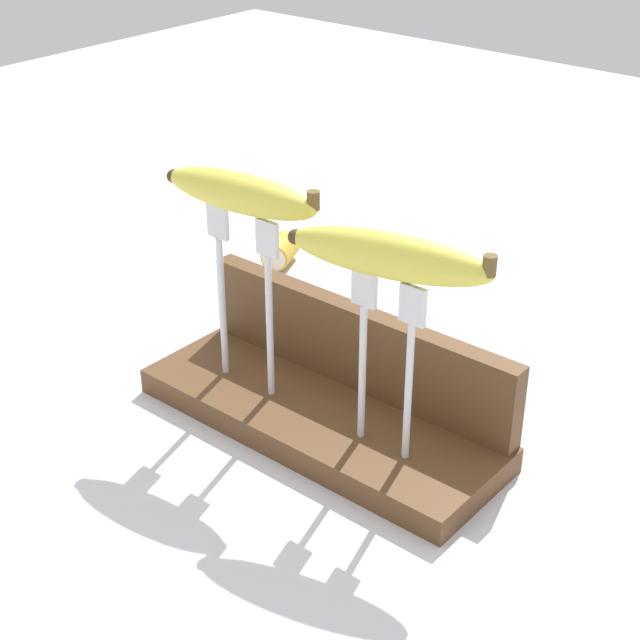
{
  "coord_description": "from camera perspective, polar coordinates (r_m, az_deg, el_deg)",
  "views": [
    {
      "loc": [
        0.53,
        -0.63,
        0.58
      ],
      "look_at": [
        0.0,
        0.0,
        0.13
      ],
      "focal_mm": 55.24,
      "sensor_mm": 36.0,
      "label": 1
    }
  ],
  "objects": [
    {
      "name": "wooden_board",
      "position": [
        1.0,
        0.0,
        -5.7
      ],
      "size": [
        0.39,
        0.14,
        0.03
      ],
      "primitive_type": "cube",
      "color": "brown",
      "rests_on": "ground"
    },
    {
      "name": "banana_raised_left",
      "position": [
        0.94,
        -4.63,
        7.36
      ],
      "size": [
        0.18,
        0.06,
        0.04
      ],
      "color": "#DBD147",
      "rests_on": "fork_stand_left"
    },
    {
      "name": "banana_chunk_near",
      "position": [
        1.34,
        -2.33,
        3.99
      ],
      "size": [
        0.06,
        0.06,
        0.04
      ],
      "color": "gold",
      "rests_on": "ground"
    },
    {
      "name": "fork_stand_left",
      "position": [
        0.98,
        -4.41,
        2.06
      ],
      "size": [
        0.09,
        0.01,
        0.19
      ],
      "color": "silver",
      "rests_on": "wooden_board"
    },
    {
      "name": "fork_stand_right",
      "position": [
        0.88,
        3.85,
        -1.67
      ],
      "size": [
        0.08,
        0.01,
        0.18
      ],
      "color": "silver",
      "rests_on": "wooden_board"
    },
    {
      "name": "ground_plane",
      "position": [
        1.01,
        0.0,
        -6.34
      ],
      "size": [
        3.0,
        3.0,
        0.0
      ],
      "primitive_type": "plane",
      "color": "silver"
    },
    {
      "name": "board_backstop",
      "position": [
        1.01,
        2.13,
        -1.53
      ],
      "size": [
        0.38,
        0.02,
        0.09
      ],
      "primitive_type": "cube",
      "color": "brown",
      "rests_on": "wooden_board"
    },
    {
      "name": "banana_raised_right",
      "position": [
        0.84,
        4.05,
        3.74
      ],
      "size": [
        0.19,
        0.08,
        0.04
      ],
      "color": "#DBD147",
      "rests_on": "fork_stand_right"
    }
  ]
}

